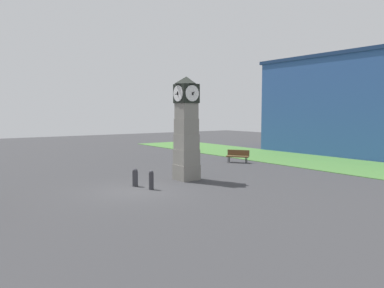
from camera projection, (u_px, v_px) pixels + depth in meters
The scene contains 7 objects.
ground_plane at pixel (137, 191), 17.18m from camera, with size 83.64×83.64×0.00m, color #38383A.
clock_tower at pixel (186, 130), 19.87m from camera, with size 1.37×1.41×5.49m.
bollard_near_tower at pixel (151, 180), 17.50m from camera, with size 0.23×0.23×0.91m.
bollard_mid_row at pixel (135, 177), 18.26m from camera, with size 0.27×0.27×0.89m.
bench at pixel (238, 155), 26.89m from camera, with size 1.62×1.33×0.90m.
warehouse_blue_far at pixel (367, 105), 30.98m from camera, with size 17.95×7.23×8.41m.
grass_verge_far at pixel (365, 168), 24.30m from camera, with size 50.18×6.87×0.04m, color #477A38.
Camera 1 is at (15.21, -7.85, 3.61)m, focal length 35.00 mm.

